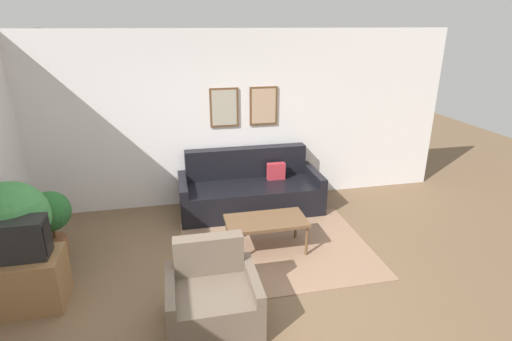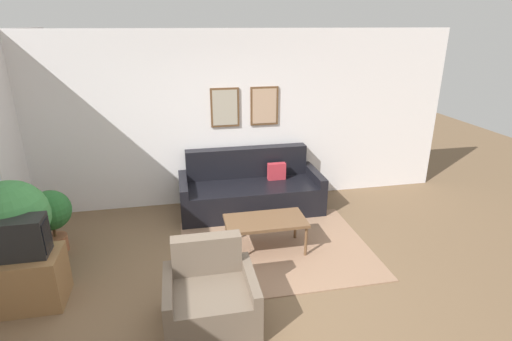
# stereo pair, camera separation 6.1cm
# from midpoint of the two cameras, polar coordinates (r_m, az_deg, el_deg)

# --- Properties ---
(ground_plane) EXTENTS (16.00, 16.00, 0.00)m
(ground_plane) POSITION_cam_midpoint_polar(r_m,az_deg,el_deg) (4.44, -3.20, -18.24)
(ground_plane) COLOR brown
(area_rug) EXTENTS (2.40, 1.91, 0.01)m
(area_rug) POSITION_cam_midpoint_polar(r_m,az_deg,el_deg) (5.30, 3.21, -11.10)
(area_rug) COLOR #937056
(area_rug) RESTS_ON ground_plane
(wall_back) EXTENTS (8.00, 0.09, 2.70)m
(wall_back) POSITION_cam_midpoint_polar(r_m,az_deg,el_deg) (6.26, -6.99, 7.12)
(wall_back) COLOR silver
(wall_back) RESTS_ON ground_plane
(couch) EXTENTS (2.16, 0.90, 0.92)m
(couch) POSITION_cam_midpoint_polar(r_m,az_deg,el_deg) (6.23, -0.52, -2.88)
(couch) COLOR black
(couch) RESTS_ON ground_plane
(coffee_table) EXTENTS (1.02, 0.53, 0.45)m
(coffee_table) POSITION_cam_midpoint_polar(r_m,az_deg,el_deg) (5.07, 1.70, -7.42)
(coffee_table) COLOR brown
(coffee_table) RESTS_ON ground_plane
(tv_stand) EXTENTS (0.71, 0.50, 0.57)m
(tv_stand) POSITION_cam_midpoint_polar(r_m,az_deg,el_deg) (4.85, -29.53, -13.44)
(tv_stand) COLOR olive
(tv_stand) RESTS_ON ground_plane
(tv) EXTENTS (0.54, 0.28, 0.42)m
(tv) POSITION_cam_midpoint_polar(r_m,az_deg,el_deg) (4.62, -30.55, -8.30)
(tv) COLOR black
(tv) RESTS_ON tv_stand
(armchair) EXTENTS (0.87, 0.76, 0.80)m
(armchair) POSITION_cam_midpoint_polar(r_m,az_deg,el_deg) (4.07, -6.09, -17.63)
(armchair) COLOR #6B5B4C
(armchair) RESTS_ON ground_plane
(potted_plant_tall) EXTENTS (0.79, 0.79, 1.23)m
(potted_plant_tall) POSITION_cam_midpoint_polar(r_m,az_deg,el_deg) (4.98, -31.31, -5.86)
(potted_plant_tall) COLOR #383D42
(potted_plant_tall) RESTS_ON ground_plane
(potted_plant_by_window) EXTENTS (0.50, 0.50, 0.83)m
(potted_plant_by_window) POSITION_cam_midpoint_polar(r_m,az_deg,el_deg) (5.61, -26.97, -5.60)
(potted_plant_by_window) COLOR #935638
(potted_plant_by_window) RESTS_ON ground_plane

